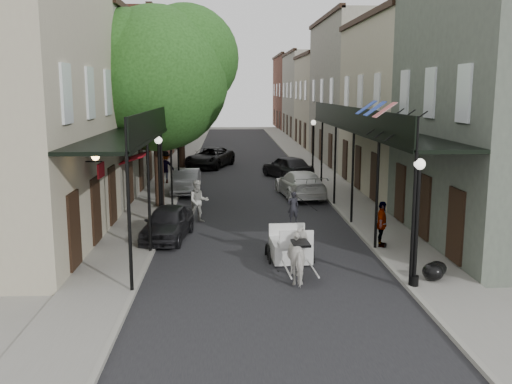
{
  "coord_description": "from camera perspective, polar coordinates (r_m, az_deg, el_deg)",
  "views": [
    {
      "loc": [
        -1.24,
        -17.54,
        5.74
      ],
      "look_at": [
        -0.12,
        5.28,
        1.6
      ],
      "focal_mm": 40.0,
      "sensor_mm": 36.0,
      "label": 1
    }
  ],
  "objects": [
    {
      "name": "horse",
      "position": [
        17.41,
        4.53,
        -6.42
      ],
      "size": [
        0.9,
        1.81,
        1.49
      ],
      "primitive_type": "imported",
      "rotation": [
        0.0,
        0.0,
        3.2
      ],
      "color": "silver",
      "rests_on": "ground"
    },
    {
      "name": "lamppost_right_near",
      "position": [
        16.84,
        15.78,
        -2.78
      ],
      "size": [
        0.32,
        0.32,
        3.71
      ],
      "color": "black",
      "rests_on": "sidewalk_right"
    },
    {
      "name": "gallery_left",
      "position": [
        24.83,
        -11.09,
        6.19
      ],
      "size": [
        2.2,
        18.05,
        4.88
      ],
      "color": "black",
      "rests_on": "sidewalk_left"
    },
    {
      "name": "car_right_near",
      "position": [
        30.69,
        4.44,
        0.82
      ],
      "size": [
        2.58,
        5.17,
        1.44
      ],
      "primitive_type": "imported",
      "rotation": [
        0.0,
        0.0,
        3.26
      ],
      "color": "silver",
      "rests_on": "ground"
    },
    {
      "name": "car_left_near",
      "position": [
        22.25,
        -8.83,
        -3.06
      ],
      "size": [
        2.04,
        4.02,
        1.31
      ],
      "primitive_type": "imported",
      "rotation": [
        0.0,
        0.0,
        -0.13
      ],
      "color": "black",
      "rests_on": "ground"
    },
    {
      "name": "pedestrian_sidewalk_left",
      "position": [
        34.88,
        -9.11,
        2.48
      ],
      "size": [
        1.35,
        0.91,
        1.94
      ],
      "primitive_type": "imported",
      "rotation": [
        0.0,
        0.0,
        3.3
      ],
      "color": "gray",
      "rests_on": "sidewalk_left"
    },
    {
      "name": "sidewalk_right",
      "position": [
        38.47,
        6.56,
        1.71
      ],
      "size": [
        2.2,
        90.0,
        0.12
      ],
      "primitive_type": "cube",
      "color": "gray",
      "rests_on": "ground"
    },
    {
      "name": "car_left_far",
      "position": [
        42.43,
        -4.64,
        3.47
      ],
      "size": [
        4.0,
        5.82,
        1.48
      ],
      "primitive_type": "imported",
      "rotation": [
        0.0,
        0.0,
        -0.32
      ],
      "color": "black",
      "rests_on": "ground"
    },
    {
      "name": "road",
      "position": [
        37.99,
        -0.91,
        1.59
      ],
      "size": [
        8.0,
        90.0,
        0.01
      ],
      "primitive_type": "cube",
      "color": "black",
      "rests_on": "ground"
    },
    {
      "name": "carriage",
      "position": [
        19.56,
        3.3,
        -3.86
      ],
      "size": [
        1.63,
        2.27,
        2.5
      ],
      "rotation": [
        0.0,
        0.0,
        0.06
      ],
      "color": "black",
      "rests_on": "ground"
    },
    {
      "name": "pedestrian_sidewalk_right",
      "position": [
        21.01,
        12.46,
        -3.16
      ],
      "size": [
        0.7,
        1.05,
        1.66
      ],
      "primitive_type": "imported",
      "rotation": [
        0.0,
        0.0,
        1.23
      ],
      "color": "gray",
      "rests_on": "sidewalk_right"
    },
    {
      "name": "ground",
      "position": [
        18.49,
        1.19,
        -7.81
      ],
      "size": [
        140.0,
        140.0,
        0.0
      ],
      "primitive_type": "plane",
      "color": "gray",
      "rests_on": "ground"
    },
    {
      "name": "lamppost_left",
      "position": [
        23.99,
        -9.62,
        1.28
      ],
      "size": [
        0.32,
        0.32,
        3.71
      ],
      "color": "black",
      "rests_on": "sidewalk_left"
    },
    {
      "name": "lamppost_right_far",
      "position": [
        36.12,
        5.72,
        4.35
      ],
      "size": [
        0.32,
        0.32,
        3.71
      ],
      "color": "black",
      "rests_on": "sidewalk_right"
    },
    {
      "name": "building_row_right",
      "position": [
        48.55,
        9.01,
        9.56
      ],
      "size": [
        5.0,
        80.0,
        10.5
      ],
      "primitive_type": "cube",
      "color": "gray",
      "rests_on": "ground"
    },
    {
      "name": "gallery_right",
      "position": [
        25.3,
        11.05,
        6.26
      ],
      "size": [
        2.2,
        18.05,
        4.88
      ],
      "color": "black",
      "rests_on": "sidewalk_right"
    },
    {
      "name": "car_right_far",
      "position": [
        37.07,
        3.16,
        2.54
      ],
      "size": [
        3.42,
        4.82,
        1.52
      ],
      "primitive_type": "imported",
      "rotation": [
        0.0,
        0.0,
        3.55
      ],
      "color": "black",
      "rests_on": "ground"
    },
    {
      "name": "trash_bags",
      "position": [
        18.08,
        17.44,
        -7.49
      ],
      "size": [
        0.89,
        1.04,
        0.54
      ],
      "color": "black",
      "rests_on": "sidewalk_right"
    },
    {
      "name": "building_row_left",
      "position": [
        48.1,
        -11.78,
        9.47
      ],
      "size": [
        5.0,
        80.0,
        10.5
      ],
      "primitive_type": "cube",
      "color": "#A69F84",
      "rests_on": "ground"
    },
    {
      "name": "car_left_mid",
      "position": [
        32.03,
        -7.0,
        1.06
      ],
      "size": [
        1.48,
        4.02,
        1.32
      ],
      "primitive_type": "imported",
      "rotation": [
        0.0,
        0.0,
        -0.02
      ],
      "color": "#A6A6AC",
      "rests_on": "ground"
    },
    {
      "name": "sidewalk_left",
      "position": [
        38.15,
        -8.44,
        1.59
      ],
      "size": [
        2.2,
        90.0,
        0.12
      ],
      "primitive_type": "cube",
      "color": "gray",
      "rests_on": "ground"
    },
    {
      "name": "tree_far",
      "position": [
        41.82,
        -7.05,
        10.33
      ],
      "size": [
        6.45,
        6.0,
        8.61
      ],
      "color": "#382619",
      "rests_on": "sidewalk_left"
    },
    {
      "name": "pedestrian_walking",
      "position": [
        24.85,
        -5.78,
        -0.94
      ],
      "size": [
        1.04,
        0.9,
        1.86
      ],
      "primitive_type": "imported",
      "rotation": [
        0.0,
        0.0,
        0.24
      ],
      "color": "#A8A89F",
      "rests_on": "ground"
    },
    {
      "name": "tree_near",
      "position": [
        27.88,
        -9.09,
        11.68
      ],
      "size": [
        7.31,
        6.8,
        9.63
      ],
      "color": "#382619",
      "rests_on": "sidewalk_left"
    }
  ]
}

